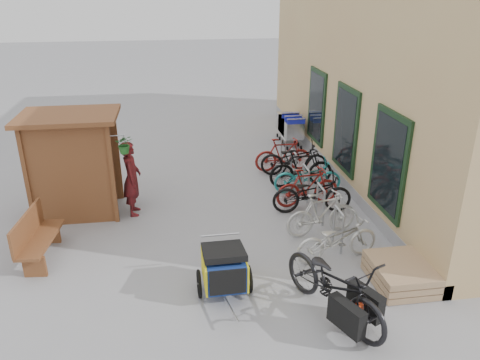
{
  "coord_description": "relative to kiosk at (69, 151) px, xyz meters",
  "views": [
    {
      "loc": [
        -0.93,
        -8.02,
        5.04
      ],
      "look_at": [
        0.5,
        1.5,
        1.0
      ],
      "focal_mm": 35.0,
      "sensor_mm": 36.0,
      "label": 1
    }
  ],
  "objects": [
    {
      "name": "bike_6",
      "position": [
        5.7,
        1.52,
        -1.06
      ],
      "size": [
        1.96,
        0.94,
        0.99
      ],
      "primitive_type": "imported",
      "rotation": [
        0.0,
        0.0,
        1.42
      ],
      "color": "black",
      "rests_on": "ground"
    },
    {
      "name": "bike_2",
      "position": [
        5.52,
        -0.82,
        -1.06
      ],
      "size": [
        1.93,
        0.81,
        0.99
      ],
      "primitive_type": "imported",
      "rotation": [
        0.0,
        0.0,
        1.49
      ],
      "color": "black",
      "rests_on": "ground"
    },
    {
      "name": "bike_7",
      "position": [
        5.47,
        1.9,
        -1.06
      ],
      "size": [
        1.65,
        0.49,
        0.99
      ],
      "primitive_type": "imported",
      "rotation": [
        0.0,
        0.0,
        1.58
      ],
      "color": "maroon",
      "rests_on": "ground"
    },
    {
      "name": "person_kiosk",
      "position": [
        1.35,
        -0.25,
        -0.66
      ],
      "size": [
        0.43,
        0.65,
        1.78
      ],
      "primitive_type": "imported",
      "rotation": [
        0.0,
        0.0,
        1.57
      ],
      "color": "maroon",
      "rests_on": "ground"
    },
    {
      "name": "cargo_bike",
      "position": [
        4.78,
        -4.54,
        -0.97
      ],
      "size": [
        1.63,
        2.39,
        1.19
      ],
      "rotation": [
        0.0,
        0.0,
        0.42
      ],
      "color": "black",
      "rests_on": "ground"
    },
    {
      "name": "pallet_stack",
      "position": [
        6.28,
        -3.87,
        -1.34
      ],
      "size": [
        1.0,
        1.2,
        0.4
      ],
      "color": "#A27F5E",
      "rests_on": "ground"
    },
    {
      "name": "bench",
      "position": [
        -0.4,
        -2.02,
        -1.05
      ],
      "size": [
        0.62,
        1.6,
        0.99
      ],
      "rotation": [
        0.0,
        0.0,
        -0.1
      ],
      "color": "brown",
      "rests_on": "ground"
    },
    {
      "name": "bike_1",
      "position": [
        5.41,
        -1.88,
        -1.06
      ],
      "size": [
        1.69,
        0.72,
        0.98
      ],
      "primitive_type": "imported",
      "rotation": [
        0.0,
        0.0,
        1.73
      ],
      "color": "beige",
      "rests_on": "ground"
    },
    {
      "name": "kiosk",
      "position": [
        0.0,
        0.0,
        0.0
      ],
      "size": [
        2.49,
        1.65,
        2.4
      ],
      "color": "brown",
      "rests_on": "ground"
    },
    {
      "name": "ground",
      "position": [
        3.28,
        -2.47,
        -1.55
      ],
      "size": [
        80.0,
        80.0,
        0.0
      ],
      "primitive_type": "plane",
      "color": "gray"
    },
    {
      "name": "bike_5",
      "position": [
        5.68,
        0.73,
        -1.03
      ],
      "size": [
        1.77,
        0.58,
        1.05
      ],
      "primitive_type": "imported",
      "rotation": [
        0.0,
        0.0,
        1.62
      ],
      "color": "black",
      "rests_on": "ground"
    },
    {
      "name": "bike_0",
      "position": [
        5.4,
        -2.9,
        -1.1
      ],
      "size": [
        1.8,
        0.88,
        0.91
      ],
      "primitive_type": "imported",
      "rotation": [
        0.0,
        0.0,
        1.74
      ],
      "color": "beige",
      "rests_on": "ground"
    },
    {
      "name": "shopping_carts",
      "position": [
        6.28,
        4.38,
        -0.91
      ],
      "size": [
        0.61,
        1.69,
        1.1
      ],
      "color": "silver",
      "rests_on": "ground"
    },
    {
      "name": "child_trailer",
      "position": [
        3.1,
        -3.66,
        -1.03
      ],
      "size": [
        0.95,
        1.6,
        0.94
      ],
      "rotation": [
        0.0,
        0.0,
        0.02
      ],
      "color": "navy",
      "rests_on": "ground"
    },
    {
      "name": "bike_4",
      "position": [
        5.73,
        0.28,
        -1.1
      ],
      "size": [
        1.78,
        0.74,
        0.91
      ],
      "primitive_type": "imported",
      "rotation": [
        0.0,
        0.0,
        1.49
      ],
      "color": "teal",
      "rests_on": "ground"
    },
    {
      "name": "bike_3",
      "position": [
        5.52,
        -0.43,
        -1.07
      ],
      "size": [
        1.66,
        0.65,
        0.97
      ],
      "primitive_type": "imported",
      "rotation": [
        0.0,
        0.0,
        1.7
      ],
      "color": "maroon",
      "rests_on": "ground"
    },
    {
      "name": "building",
      "position": [
        9.77,
        2.03,
        1.94
      ],
      "size": [
        6.07,
        13.0,
        7.0
      ],
      "color": "tan",
      "rests_on": "ground"
    },
    {
      "name": "bike_rack",
      "position": [
        5.58,
        -0.07,
        -1.04
      ],
      "size": [
        0.05,
        5.35,
        0.86
      ],
      "color": "#A5A8AD",
      "rests_on": "ground"
    }
  ]
}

